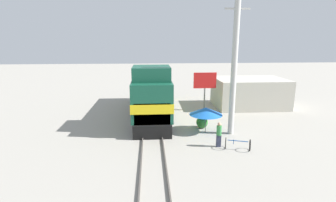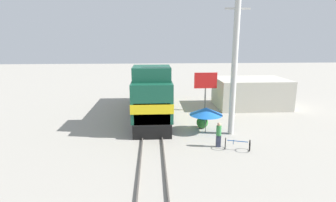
{
  "view_description": "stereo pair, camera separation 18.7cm",
  "coord_description": "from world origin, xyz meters",
  "px_view_note": "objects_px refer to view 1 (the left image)",
  "views": [
    {
      "loc": [
        -0.13,
        -20.29,
        7.13
      ],
      "look_at": [
        1.2,
        -1.32,
        2.65
      ],
      "focal_mm": 28.0,
      "sensor_mm": 36.0,
      "label": 1
    },
    {
      "loc": [
        0.06,
        -20.3,
        7.13
      ],
      "look_at": [
        1.2,
        -1.32,
        2.65
      ],
      "focal_mm": 28.0,
      "sensor_mm": 36.0,
      "label": 2
    }
  ],
  "objects_px": {
    "vendor_umbrella": "(206,111)",
    "locomotive": "(151,93)",
    "billboard_sign": "(205,82)",
    "bicycle": "(238,144)",
    "utility_pole": "(234,65)",
    "person_bystander": "(219,134)"
  },
  "relations": [
    {
      "from": "vendor_umbrella",
      "to": "locomotive",
      "type": "bearing_deg",
      "value": 130.48
    },
    {
      "from": "locomotive",
      "to": "vendor_umbrella",
      "type": "height_order",
      "value": "locomotive"
    },
    {
      "from": "billboard_sign",
      "to": "bicycle",
      "type": "xyz_separation_m",
      "value": [
        0.23,
        -9.79,
        -2.54
      ]
    },
    {
      "from": "utility_pole",
      "to": "person_bystander",
      "type": "relative_size",
      "value": 6.06
    },
    {
      "from": "vendor_umbrella",
      "to": "billboard_sign",
      "type": "height_order",
      "value": "billboard_sign"
    },
    {
      "from": "bicycle",
      "to": "locomotive",
      "type": "bearing_deg",
      "value": -128.84
    },
    {
      "from": "billboard_sign",
      "to": "bicycle",
      "type": "bearing_deg",
      "value": -88.66
    },
    {
      "from": "person_bystander",
      "to": "bicycle",
      "type": "bearing_deg",
      "value": -26.15
    },
    {
      "from": "locomotive",
      "to": "billboard_sign",
      "type": "xyz_separation_m",
      "value": [
        5.38,
        1.29,
        0.79
      ]
    },
    {
      "from": "utility_pole",
      "to": "billboard_sign",
      "type": "bearing_deg",
      "value": 95.79
    },
    {
      "from": "locomotive",
      "to": "vendor_umbrella",
      "type": "xyz_separation_m",
      "value": [
        4.2,
        -4.92,
        -0.46
      ]
    },
    {
      "from": "utility_pole",
      "to": "bicycle",
      "type": "distance_m",
      "value": 5.79
    },
    {
      "from": "locomotive",
      "to": "vendor_umbrella",
      "type": "bearing_deg",
      "value": -49.52
    },
    {
      "from": "locomotive",
      "to": "billboard_sign",
      "type": "height_order",
      "value": "locomotive"
    },
    {
      "from": "vendor_umbrella",
      "to": "billboard_sign",
      "type": "distance_m",
      "value": 6.44
    },
    {
      "from": "billboard_sign",
      "to": "person_bystander",
      "type": "height_order",
      "value": "billboard_sign"
    },
    {
      "from": "vendor_umbrella",
      "to": "person_bystander",
      "type": "bearing_deg",
      "value": -84.88
    },
    {
      "from": "bicycle",
      "to": "person_bystander",
      "type": "bearing_deg",
      "value": -98.41
    },
    {
      "from": "locomotive",
      "to": "utility_pole",
      "type": "bearing_deg",
      "value": -42.05
    },
    {
      "from": "bicycle",
      "to": "vendor_umbrella",
      "type": "bearing_deg",
      "value": -140.77
    },
    {
      "from": "locomotive",
      "to": "person_bystander",
      "type": "distance_m",
      "value": 9.19
    },
    {
      "from": "utility_pole",
      "to": "bicycle",
      "type": "height_order",
      "value": "utility_pole"
    }
  ]
}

